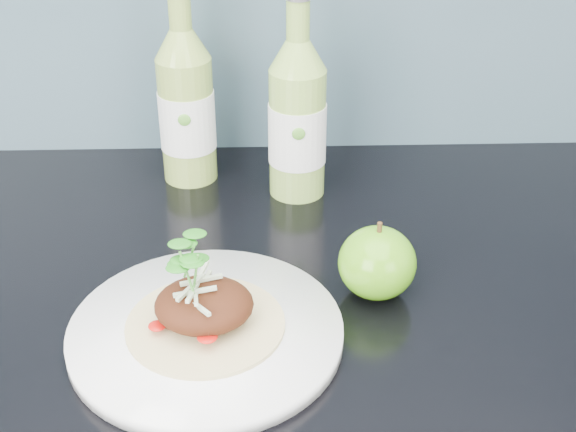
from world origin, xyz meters
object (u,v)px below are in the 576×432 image
object	(u,v)px
green_apple	(377,263)
cider_bottle_left	(186,107)
dinner_plate	(206,333)
cider_bottle_right	(297,120)

from	to	relation	value
green_apple	cider_bottle_left	size ratio (longest dim) A/B	0.33
dinner_plate	green_apple	xyz separation A→B (m)	(0.17, 0.07, 0.03)
green_apple	cider_bottle_right	distance (m)	0.24
green_apple	cider_bottle_left	xyz separation A→B (m)	(-0.21, 0.26, 0.06)
green_apple	cider_bottle_right	world-z (taller)	cider_bottle_right
cider_bottle_left	cider_bottle_right	bearing A→B (deg)	-40.63
dinner_plate	cider_bottle_right	world-z (taller)	cider_bottle_right
green_apple	cider_bottle_left	distance (m)	0.34
cider_bottle_left	cider_bottle_right	world-z (taller)	same
green_apple	cider_bottle_left	bearing A→B (deg)	128.62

